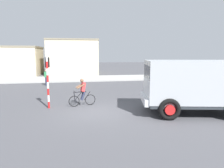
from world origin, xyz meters
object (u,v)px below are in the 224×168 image
Objects in this scene: traffic_light_pole at (48,74)px; car_red_near at (178,78)px; truck_foreground at (194,83)px; pedestrian_near_kerb at (46,77)px; cyclist at (82,92)px.

car_red_near is (11.68, 6.41, -1.25)m from traffic_light_pole.
car_red_near is at bearing 28.74° from traffic_light_pole.
car_red_near is at bearing 67.37° from truck_foreground.
car_red_near is 13.34m from pedestrian_near_kerb.
traffic_light_pole is at bearing -151.26° from car_red_near.
truck_foreground is at bearing -112.63° from car_red_near.
pedestrian_near_kerb is (-13.09, 2.58, 0.03)m from car_red_near.
cyclist is 11.50m from car_red_near.
car_red_near is at bearing 32.91° from cyclist.
truck_foreground is 1.81× the size of traffic_light_pole.
traffic_light_pole is at bearing -175.60° from cyclist.
cyclist is at bearing -147.09° from car_red_near.
truck_foreground is 8.37m from traffic_light_pole.
traffic_light_pole is 0.75× the size of car_red_near.
pedestrian_near_kerb is at bearing 129.32° from truck_foreground.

